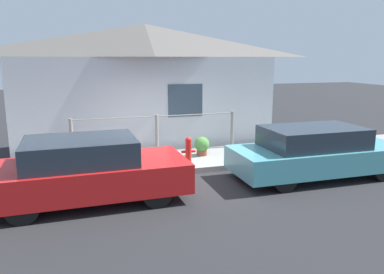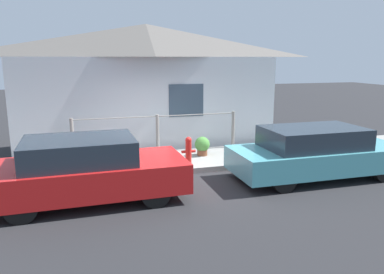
# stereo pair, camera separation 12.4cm
# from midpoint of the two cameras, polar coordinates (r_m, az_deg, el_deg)

# --- Properties ---
(ground_plane) EXTENTS (60.00, 60.00, 0.00)m
(ground_plane) POSITION_cam_midpoint_polar(r_m,az_deg,el_deg) (9.45, -2.52, -5.92)
(ground_plane) COLOR #262628
(sidewalk) EXTENTS (24.00, 2.05, 0.15)m
(sidewalk) POSITION_cam_midpoint_polar(r_m,az_deg,el_deg) (10.38, -3.90, -3.86)
(sidewalk) COLOR gray
(sidewalk) RESTS_ON ground_plane
(house) EXTENTS (8.53, 2.23, 3.96)m
(house) POSITION_cam_midpoint_polar(r_m,az_deg,el_deg) (12.28, -6.56, 13.22)
(house) COLOR silver
(house) RESTS_ON ground_plane
(fence) EXTENTS (4.90, 0.10, 1.13)m
(fence) POSITION_cam_midpoint_polar(r_m,az_deg,el_deg) (11.06, -4.95, 0.82)
(fence) COLOR gray
(fence) RESTS_ON sidewalk
(car_left) EXTENTS (3.98, 1.83, 1.33)m
(car_left) POSITION_cam_midpoint_polar(r_m,az_deg,el_deg) (7.93, -15.37, -4.84)
(car_left) COLOR red
(car_left) RESTS_ON ground_plane
(car_right) EXTENTS (4.31, 1.69, 1.26)m
(car_right) POSITION_cam_midpoint_polar(r_m,az_deg,el_deg) (9.66, 18.80, -2.26)
(car_right) COLOR teal
(car_right) RESTS_ON ground_plane
(fire_hydrant) EXTENTS (0.38, 0.17, 0.73)m
(fire_hydrant) POSITION_cam_midpoint_polar(r_m,az_deg,el_deg) (9.84, -0.18, -1.97)
(fire_hydrant) COLOR red
(fire_hydrant) RESTS_ON sidewalk
(potted_plant_near_hydrant) EXTENTS (0.43, 0.43, 0.54)m
(potted_plant_near_hydrant) POSITION_cam_midpoint_polar(r_m,az_deg,el_deg) (10.74, 1.90, -1.30)
(potted_plant_near_hydrant) COLOR brown
(potted_plant_near_hydrant) RESTS_ON sidewalk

